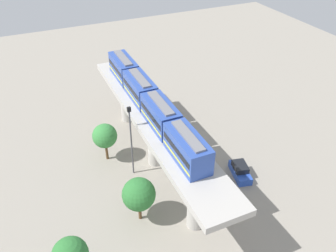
# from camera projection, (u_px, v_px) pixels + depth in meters

# --- Properties ---
(ground_plane) EXTENTS (120.00, 120.00, 0.00)m
(ground_plane) POSITION_uv_depth(u_px,v_px,m) (155.00, 162.00, 47.93)
(ground_plane) COLOR gray
(viaduct) EXTENTS (5.20, 35.80, 7.56)m
(viaduct) POSITION_uv_depth(u_px,v_px,m) (154.00, 127.00, 44.56)
(viaduct) COLOR #B7B2AA
(viaduct) RESTS_ON ground
(train) EXTENTS (2.64, 27.45, 3.24)m
(train) POSITION_uv_depth(u_px,v_px,m) (150.00, 101.00, 43.70)
(train) COLOR #2D4CA5
(train) RESTS_ON viaduct
(parked_car_blue) EXTENTS (2.71, 4.50, 1.76)m
(parked_car_blue) POSITION_uv_depth(u_px,v_px,m) (240.00, 171.00, 45.39)
(parked_car_blue) COLOR #284CB7
(parked_car_blue) RESTS_ON ground
(parked_car_black) EXTENTS (2.30, 4.39, 1.76)m
(parked_car_black) POSITION_uv_depth(u_px,v_px,m) (167.00, 115.00, 56.45)
(parked_car_black) COLOR black
(parked_car_black) RESTS_ON ground
(tree_near_viaduct) EXTENTS (3.71, 3.71, 5.67)m
(tree_near_viaduct) POSITION_uv_depth(u_px,v_px,m) (139.00, 194.00, 37.77)
(tree_near_viaduct) COLOR brown
(tree_near_viaduct) RESTS_ON ground
(tree_far_corner) EXTENTS (3.32, 3.32, 5.57)m
(tree_far_corner) POSITION_uv_depth(u_px,v_px,m) (105.00, 136.00, 46.37)
(tree_far_corner) COLOR brown
(tree_far_corner) RESTS_ON ground
(signal_post) EXTENTS (0.44, 0.28, 10.16)m
(signal_post) POSITION_uv_depth(u_px,v_px,m) (131.00, 139.00, 43.02)
(signal_post) COLOR #4C4C51
(signal_post) RESTS_ON ground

